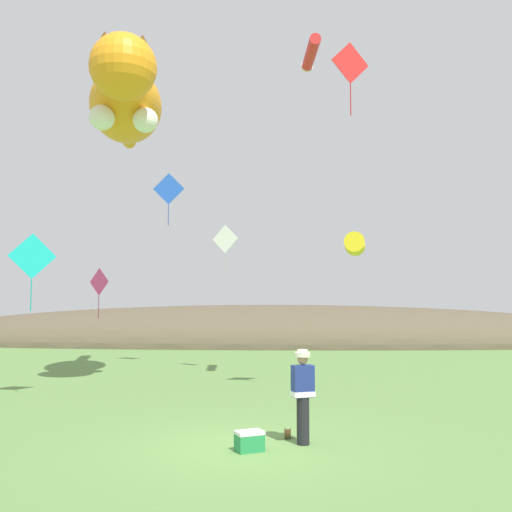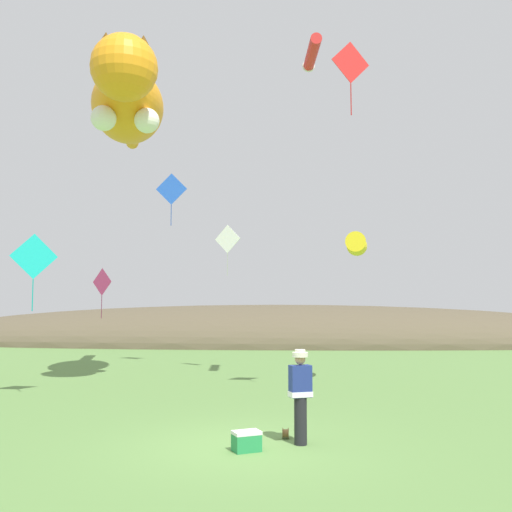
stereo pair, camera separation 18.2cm
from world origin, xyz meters
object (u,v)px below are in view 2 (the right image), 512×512
Objects in this scene: kite_diamond_teal at (34,257)px; kite_fish_windsock at (357,245)px; picnic_cooler at (247,441)px; kite_diamond_blue at (171,189)px; kite_spool at (286,433)px; kite_giant_cat at (127,102)px; kite_diamond_pink at (102,282)px; kite_diamond_red at (351,63)px; festival_attendant at (300,393)px; kite_diamond_white at (228,239)px; kite_tube_streamer at (312,53)px.

kite_fish_windsock is at bearing 18.35° from kite_diamond_teal.
picnic_cooler is 15.67m from kite_diamond_blue.
kite_spool is 1.22m from picnic_cooler.
kite_diamond_blue is at bearing 145.96° from kite_fish_windsock.
kite_giant_cat reaches higher than kite_diamond_pink.
kite_diamond_red is at bearing 62.48° from picnic_cooler.
kite_diamond_white is at bearing 102.80° from festival_attendant.
festival_attendant is 12.66m from kite_giant_cat.
festival_attendant is 0.87× the size of kite_diamond_white.
kite_diamond_pink is (-2.44, -1.43, -4.01)m from kite_diamond_blue.
kite_diamond_teal reaches higher than kite_diamond_pink.
kite_tube_streamer is 1.00× the size of kite_diamond_red.
kite_diamond_teal is at bearing -88.47° from kite_diamond_pink.
kite_diamond_red reaches higher than kite_diamond_white.
kite_fish_windsock is at bearing 69.92° from picnic_cooler.
kite_diamond_red reaches higher than kite_spool.
kite_diamond_red reaches higher than kite_fish_windsock.
kite_fish_windsock reaches higher than festival_attendant.
kite_spool is 15.08m from kite_diamond_blue.
kite_tube_streamer is at bearing 84.91° from festival_attendant.
kite_fish_windsock is at bearing -19.60° from kite_diamond_pink.
kite_diamond_red is (2.53, 4.85, 9.09)m from picnic_cooler.
kite_fish_windsock is at bearing 75.18° from festival_attendant.
festival_attendant is at bearing -58.28° from kite_spool.
kite_fish_windsock is at bearing 31.57° from kite_tube_streamer.
kite_diamond_red is 12.82m from kite_diamond_pink.
festival_attendant is 8.55× the size of kite_spool.
kite_diamond_blue is at bearing 134.94° from kite_tube_streamer.
kite_diamond_white is (-4.64, 3.49, 0.61)m from kite_fish_windsock.
kite_tube_streamer is at bearing -27.86° from kite_diamond_pink.
kite_diamond_pink is at bearing 160.40° from kite_fish_windsock.
kite_giant_cat is at bearing -128.61° from kite_diamond_white.
kite_spool is 12.20m from kite_diamond_white.
kite_spool is 8.93m from kite_fish_windsock.
kite_diamond_white reaches higher than festival_attendant.
kite_diamond_red is (8.93, -0.37, 5.30)m from kite_diamond_teal.
festival_attendant is at bearing -95.09° from kite_tube_streamer.
kite_diamond_pink is (-0.18, 6.57, -0.47)m from kite_diamond_teal.
kite_giant_cat reaches higher than picnic_cooler.
kite_fish_windsock is at bearing 2.35° from kite_giant_cat.
kite_diamond_white reaches higher than kite_diamond_pink.
kite_giant_cat is 4.10× the size of kite_diamond_red.
kite_giant_cat is 3.91× the size of kite_diamond_teal.
kite_fish_windsock is 9.16m from kite_diamond_blue.
kite_diamond_blue reaches higher than picnic_cooler.
kite_diamond_red is (-0.53, -3.51, 4.69)m from kite_fish_windsock.
picnic_cooler is 0.29× the size of kite_diamond_white.
kite_spool is at bearing -107.74° from kite_fish_windsock.
kite_giant_cat is 7.32m from kite_diamond_pink.
kite_fish_windsock is 1.09× the size of kite_diamond_blue.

